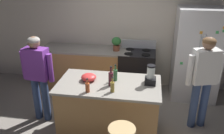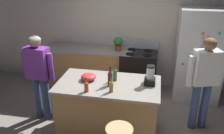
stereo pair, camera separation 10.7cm
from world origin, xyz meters
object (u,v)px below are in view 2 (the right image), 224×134
at_px(potted_plant, 118,43).
at_px(bottle_wine, 110,78).
at_px(blender_appliance, 150,77).
at_px(bottle_vinegar, 111,86).
at_px(stove_range, 138,72).
at_px(kitchen_island, 108,108).
at_px(bottle_olive_oil, 115,75).
at_px(refrigerator, 199,56).
at_px(mixing_bowl, 88,77).
at_px(person_by_sink_right, 204,76).
at_px(bottle_cooking_sauce, 86,87).
at_px(person_by_island_left, 39,71).

distance_m(potted_plant, bottle_wine, 1.62).
bearing_deg(blender_appliance, bottle_wine, -165.96).
bearing_deg(potted_plant, bottle_vinegar, -83.39).
distance_m(stove_range, potted_plant, 0.78).
distance_m(potted_plant, bottle_vinegar, 1.82).
relative_size(kitchen_island, bottle_olive_oil, 5.84).
xyz_separation_m(kitchen_island, blender_appliance, (0.64, 0.09, 0.59)).
xyz_separation_m(refrigerator, mixing_bowl, (-1.88, -1.45, 0.03)).
distance_m(refrigerator, bottle_vinegar, 2.28).
bearing_deg(person_by_sink_right, stove_range, 136.12).
distance_m(bottle_cooking_sauce, bottle_wine, 0.40).
height_order(kitchen_island, person_by_island_left, person_by_island_left).
distance_m(refrigerator, bottle_olive_oil, 2.01).
bearing_deg(potted_plant, stove_range, -3.18).
bearing_deg(bottle_wine, refrigerator, 46.04).
relative_size(person_by_sink_right, bottle_olive_oil, 5.88).
bearing_deg(mixing_bowl, blender_appliance, 2.21).
bearing_deg(bottle_olive_oil, stove_range, 79.19).
xyz_separation_m(potted_plant, blender_appliance, (0.75, -1.46, -0.04)).
bearing_deg(person_by_island_left, bottle_wine, -10.71).
height_order(kitchen_island, potted_plant, potted_plant).
bearing_deg(potted_plant, bottle_cooking_sauce, -94.47).
bearing_deg(bottle_cooking_sauce, kitchen_island, 51.04).
height_order(refrigerator, bottle_cooking_sauce, refrigerator).
bearing_deg(mixing_bowl, bottle_cooking_sauce, -78.00).
height_order(kitchen_island, refrigerator, refrigerator).
bearing_deg(kitchen_island, refrigerator, 44.12).
distance_m(bottle_vinegar, mixing_bowl, 0.53).
bearing_deg(bottle_cooking_sauce, refrigerator, 45.22).
xyz_separation_m(person_by_island_left, bottle_olive_oil, (1.36, -0.07, 0.08)).
bearing_deg(person_by_island_left, bottle_cooking_sauce, -26.53).
height_order(stove_range, mixing_bowl, stove_range).
bearing_deg(potted_plant, mixing_bowl, -98.51).
relative_size(person_by_island_left, bottle_olive_oil, 5.70).
bearing_deg(bottle_vinegar, person_by_island_left, 162.04).
height_order(person_by_island_left, person_by_sink_right, person_by_sink_right).
xyz_separation_m(stove_range, person_by_sink_right, (1.14, -1.09, 0.51)).
distance_m(stove_range, bottle_wine, 1.71).
xyz_separation_m(bottle_wine, bottle_olive_oil, (0.04, 0.18, -0.02)).
height_order(potted_plant, bottle_vinegar, potted_plant).
bearing_deg(kitchen_island, blender_appliance, 7.94).
height_order(potted_plant, mixing_bowl, potted_plant).
relative_size(potted_plant, bottle_cooking_sauce, 1.39).
distance_m(kitchen_island, person_by_sink_right, 1.63).
height_order(stove_range, potted_plant, potted_plant).
distance_m(bottle_wine, bottle_olive_oil, 0.19).
relative_size(person_by_island_left, potted_plant, 5.24).
relative_size(person_by_sink_right, bottle_cooking_sauce, 7.52).
relative_size(potted_plant, bottle_vinegar, 1.27).
distance_m(person_by_sink_right, bottle_olive_oil, 1.44).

